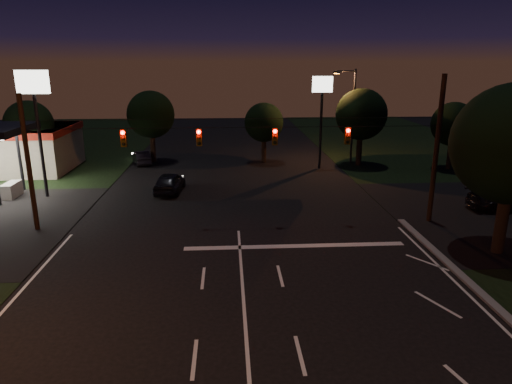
{
  "coord_description": "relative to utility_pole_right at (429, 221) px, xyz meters",
  "views": [
    {
      "loc": [
        -0.55,
        -11.34,
        9.68
      ],
      "look_at": [
        0.9,
        11.86,
        3.0
      ],
      "focal_mm": 32.0,
      "sensor_mm": 36.0,
      "label": 1
    }
  ],
  "objects": [
    {
      "name": "tree_far_c",
      "position": [
        -8.98,
        18.1,
        3.9
      ],
      "size": [
        3.8,
        3.8,
        5.86
      ],
      "color": "black",
      "rests_on": "ground"
    },
    {
      "name": "tree_right_near",
      "position": [
        1.53,
        -4.83,
        5.68
      ],
      "size": [
        6.0,
        6.0,
        8.76
      ],
      "color": "black",
      "rests_on": "ground"
    },
    {
      "name": "utility_pole_left",
      "position": [
        -24.0,
        0.0,
        0.0
      ],
      "size": [
        0.28,
        0.28,
        8.0
      ],
      "primitive_type": "cylinder",
      "color": "black",
      "rests_on": "ground"
    },
    {
      "name": "stop_bar",
      "position": [
        -9.0,
        -3.5,
        0.01
      ],
      "size": [
        12.0,
        0.5,
        0.01
      ],
      "primitive_type": "cube",
      "color": "silver",
      "rests_on": "ground"
    },
    {
      "name": "street_light_right_far",
      "position": [
        -0.76,
        17.0,
        5.24
      ],
      "size": [
        2.2,
        0.35,
        9.0
      ],
      "color": "black",
      "rests_on": "ground"
    },
    {
      "name": "tree_far_b",
      "position": [
        -19.98,
        19.13,
        4.61
      ],
      "size": [
        4.6,
        4.6,
        6.98
      ],
      "color": "black",
      "rests_on": "ground"
    },
    {
      "name": "pole_sign_right",
      "position": [
        -4.0,
        15.0,
        6.24
      ],
      "size": [
        1.8,
        0.3,
        8.4
      ],
      "color": "black",
      "rests_on": "ground"
    },
    {
      "name": "car_oncoming_a",
      "position": [
        -17.05,
        7.72,
        0.77
      ],
      "size": [
        2.26,
        4.67,
        1.54
      ],
      "primitive_type": "imported",
      "rotation": [
        0.0,
        0.0,
        3.04
      ],
      "color": "black",
      "rests_on": "ground"
    },
    {
      "name": "utility_pole_right",
      "position": [
        0.0,
        0.0,
        0.0
      ],
      "size": [
        0.3,
        0.3,
        9.0
      ],
      "primitive_type": "cylinder",
      "color": "black",
      "rests_on": "ground"
    },
    {
      "name": "tree_far_a",
      "position": [
        -29.98,
        15.12,
        4.26
      ],
      "size": [
        4.2,
        4.2,
        6.42
      ],
      "color": "black",
      "rests_on": "ground"
    },
    {
      "name": "signal_span",
      "position": [
        -12.0,
        -0.04,
        5.5
      ],
      "size": [
        24.0,
        0.4,
        1.56
      ],
      "color": "black",
      "rests_on": "ground"
    },
    {
      "name": "pole_sign_left_near",
      "position": [
        -26.0,
        7.0,
        6.98
      ],
      "size": [
        2.2,
        0.3,
        9.1
      ],
      "color": "black",
      "rests_on": "ground"
    },
    {
      "name": "car_cross",
      "position": [
        6.12,
        1.82,
        0.75
      ],
      "size": [
        5.19,
        2.22,
        1.49
      ],
      "primitive_type": "imported",
      "rotation": [
        0.0,
        0.0,
        1.55
      ],
      "color": "black",
      "rests_on": "ground"
    },
    {
      "name": "tree_far_e",
      "position": [
        8.02,
        14.11,
        4.11
      ],
      "size": [
        4.0,
        4.0,
        6.18
      ],
      "color": "black",
      "rests_on": "ground"
    },
    {
      "name": "car_oncoming_b",
      "position": [
        -21.0,
        18.01,
        0.64
      ],
      "size": [
        2.48,
        4.08,
        1.27
      ],
      "primitive_type": "imported",
      "rotation": [
        0.0,
        0.0,
        3.46
      ],
      "color": "black",
      "rests_on": "ground"
    },
    {
      "name": "tree_far_d",
      "position": [
        0.02,
        16.13,
        4.83
      ],
      "size": [
        4.8,
        4.8,
        7.3
      ],
      "color": "black",
      "rests_on": "ground"
    }
  ]
}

